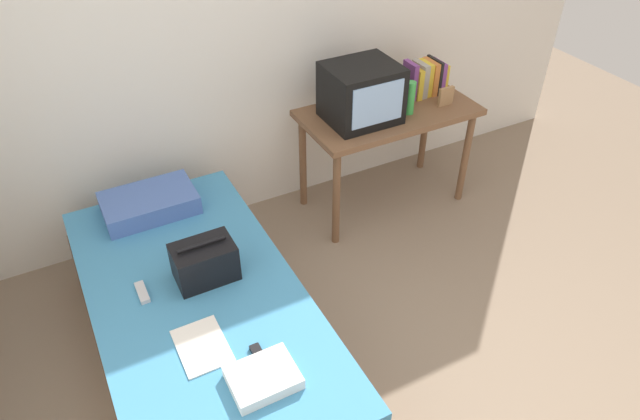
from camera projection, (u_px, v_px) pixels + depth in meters
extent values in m
plane|color=#84705B|center=(431.00, 402.00, 2.88)|extent=(8.00, 8.00, 0.00)
cube|color=silver|center=(259.00, 22.00, 3.48)|extent=(5.20, 0.10, 2.60)
cube|color=brown|center=(206.00, 342.00, 2.97)|extent=(1.00, 2.00, 0.34)
cube|color=teal|center=(199.00, 308.00, 2.81)|extent=(0.97, 1.94, 0.17)
cube|color=brown|center=(388.00, 113.00, 3.77)|extent=(1.16, 0.60, 0.04)
cylinder|color=brown|center=(336.00, 199.00, 3.64)|extent=(0.05, 0.05, 0.71)
cylinder|color=brown|center=(465.00, 158.00, 4.02)|extent=(0.05, 0.05, 0.71)
cylinder|color=brown|center=(303.00, 162.00, 3.97)|extent=(0.05, 0.05, 0.71)
cylinder|color=brown|center=(425.00, 128.00, 4.36)|extent=(0.05, 0.05, 0.71)
cube|color=black|center=(361.00, 93.00, 3.55)|extent=(0.44, 0.38, 0.36)
cube|color=#8CB2E0|center=(378.00, 104.00, 3.41)|extent=(0.35, 0.01, 0.26)
cylinder|color=green|center=(410.00, 98.00, 3.66)|extent=(0.07, 0.07, 0.22)
cube|color=#7A3D89|center=(410.00, 80.00, 3.82)|extent=(0.04, 0.14, 0.25)
cube|color=gold|center=(414.00, 82.00, 3.85)|extent=(0.04, 0.17, 0.21)
cube|color=gray|center=(420.00, 79.00, 3.86)|extent=(0.04, 0.16, 0.23)
cube|color=gold|center=(425.00, 78.00, 3.87)|extent=(0.04, 0.14, 0.23)
cube|color=#CC7233|center=(430.00, 77.00, 3.89)|extent=(0.04, 0.16, 0.23)
cube|color=black|center=(434.00, 75.00, 3.90)|extent=(0.02, 0.17, 0.24)
cube|color=#7A3D89|center=(437.00, 76.00, 3.92)|extent=(0.04, 0.16, 0.22)
cube|color=gold|center=(441.00, 76.00, 3.93)|extent=(0.03, 0.14, 0.20)
cube|color=#9E754C|center=(446.00, 96.00, 3.77)|extent=(0.11, 0.02, 0.13)
cube|color=#4766AD|center=(149.00, 203.00, 3.25)|extent=(0.52, 0.33, 0.11)
cube|color=black|center=(205.00, 262.00, 2.80)|extent=(0.30, 0.20, 0.20)
cylinder|color=black|center=(202.00, 244.00, 2.73)|extent=(0.24, 0.02, 0.02)
cube|color=white|center=(202.00, 346.00, 2.52)|extent=(0.21, 0.29, 0.01)
cube|color=black|center=(261.00, 358.00, 2.46)|extent=(0.04, 0.16, 0.02)
cube|color=#B7B7BC|center=(142.00, 292.00, 2.76)|extent=(0.04, 0.14, 0.02)
cube|color=white|center=(263.00, 378.00, 2.36)|extent=(0.28, 0.22, 0.06)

